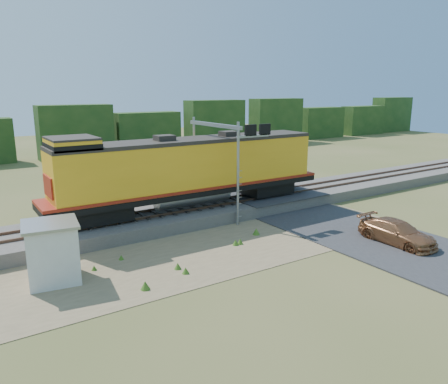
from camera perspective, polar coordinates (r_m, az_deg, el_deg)
ground at (r=25.11m, az=2.64°, el=-6.84°), size 140.00×140.00×0.00m
ballast at (r=29.80m, az=-4.13°, el=-2.77°), size 70.00×5.00×0.80m
rails at (r=29.67m, az=-4.14°, el=-1.88°), size 70.00×1.54×0.16m
dirt_shoulder at (r=24.45m, az=-1.89°, el=-7.36°), size 26.00×8.00×0.03m
road at (r=30.01m, az=12.72°, el=-3.58°), size 7.00×66.00×0.86m
tree_line_north at (r=58.98m, az=-19.67°, el=7.15°), size 130.00×3.00×6.50m
weed_clumps at (r=23.44m, az=-4.53°, el=-8.38°), size 15.00×6.20×0.56m
locomotive at (r=28.98m, az=-4.66°, el=2.98°), size 19.65×3.00×5.07m
shed at (r=21.49m, az=-21.52°, el=-7.29°), size 2.70×2.70×2.82m
signal_gantry at (r=29.40m, az=-0.03°, el=6.26°), size 2.64×6.20×6.67m
car at (r=26.86m, az=21.67°, el=-4.93°), size 1.88×4.61×1.34m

